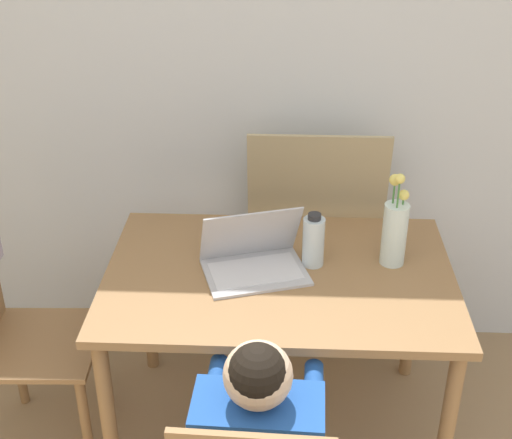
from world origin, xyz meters
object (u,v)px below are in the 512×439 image
object	(u,v)px
flower_vase	(395,230)
laptop	(253,256)
water_bottle	(313,241)
person_seated	(259,438)

from	to	relation	value
flower_vase	laptop	bearing A→B (deg)	-172.01
water_bottle	flower_vase	bearing A→B (deg)	4.59
water_bottle	person_seated	bearing A→B (deg)	-102.32
person_seated	laptop	size ratio (longest dim) A/B	2.46
person_seated	flower_vase	xyz separation A→B (m)	(0.43, 0.72, 0.24)
flower_vase	water_bottle	bearing A→B (deg)	-175.41
person_seated	water_bottle	xyz separation A→B (m)	(0.15, 0.70, 0.20)
laptop	flower_vase	distance (m)	0.48
flower_vase	water_bottle	world-z (taller)	flower_vase
water_bottle	laptop	bearing A→B (deg)	-167.50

